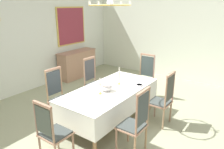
{
  "coord_description": "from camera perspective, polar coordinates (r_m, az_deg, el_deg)",
  "views": [
    {
      "loc": [
        -3.34,
        -2.43,
        2.42
      ],
      "look_at": [
        0.19,
        0.11,
        1.0
      ],
      "focal_mm": 34.78,
      "sensor_mm": 36.0,
      "label": 1
    }
  ],
  "objects": [
    {
      "name": "ground",
      "position": [
        4.8,
        -0.23,
        -12.52
      ],
      "size": [
        7.26,
        6.05,
        0.04
      ],
      "primitive_type": "cube",
      "color": "#989B7D"
    },
    {
      "name": "back_wall",
      "position": [
        6.48,
        -23.02,
        8.91
      ],
      "size": [
        7.26,
        0.08,
        3.09
      ],
      "primitive_type": "cube",
      "color": "silver",
      "rests_on": "ground"
    },
    {
      "name": "right_wall",
      "position": [
        7.47,
        16.82,
        10.6
      ],
      "size": [
        0.08,
        6.05,
        3.09
      ],
      "primitive_type": "cube",
      "color": "silver",
      "rests_on": "ground"
    },
    {
      "name": "dining_table",
      "position": [
        4.49,
        -0.48,
        -4.69
      ],
      "size": [
        2.24,
        1.05,
        0.76
      ],
      "color": "tan",
      "rests_on": "ground"
    },
    {
      "name": "tablecloth",
      "position": [
        4.51,
        -0.48,
        -5.19
      ],
      "size": [
        2.26,
        1.07,
        0.43
      ],
      "color": "white",
      "rests_on": "dining_table"
    },
    {
      "name": "chair_south_a",
      "position": [
        3.65,
        6.21,
        -12.2
      ],
      "size": [
        0.44,
        0.42,
        1.17
      ],
      "color": "#A57965",
      "rests_on": "ground"
    },
    {
      "name": "chair_north_a",
      "position": [
        4.74,
        -13.82,
        -5.3
      ],
      "size": [
        0.44,
        0.42,
        1.16
      ],
      "rotation": [
        0.0,
        0.0,
        3.14
      ],
      "color": "#A07862",
      "rests_on": "ground"
    },
    {
      "name": "chair_south_b",
      "position": [
        4.57,
        13.3,
        -6.19
      ],
      "size": [
        0.44,
        0.42,
        1.15
      ],
      "color": "tan",
      "rests_on": "ground"
    },
    {
      "name": "chair_north_b",
      "position": [
        5.48,
        -4.89,
        -1.56
      ],
      "size": [
        0.44,
        0.42,
        1.16
      ],
      "rotation": [
        0.0,
        0.0,
        3.14
      ],
      "color": "#A17468",
      "rests_on": "ground"
    },
    {
      "name": "chair_head_west",
      "position": [
        3.58,
        -15.51,
        -14.14
      ],
      "size": [
        0.42,
        0.44,
        1.07
      ],
      "rotation": [
        0.0,
        0.0,
        -1.57
      ],
      "color": "tan",
      "rests_on": "ground"
    },
    {
      "name": "chair_head_east",
      "position": [
        5.75,
        8.57,
        -0.66
      ],
      "size": [
        0.42,
        0.44,
        1.19
      ],
      "rotation": [
        0.0,
        0.0,
        1.57
      ],
      "color": "#A17869",
      "rests_on": "ground"
    },
    {
      "name": "soup_tureen",
      "position": [
        4.33,
        -1.53,
        -3.09
      ],
      "size": [
        0.25,
        0.25,
        0.21
      ],
      "color": "white",
      "rests_on": "tablecloth"
    },
    {
      "name": "candlestick_west",
      "position": [
        4.17,
        -3.17,
        -3.5
      ],
      "size": [
        0.07,
        0.07,
        0.33
      ],
      "color": "gold",
      "rests_on": "tablecloth"
    },
    {
      "name": "candlestick_east",
      "position": [
        4.66,
        1.91,
        -0.79
      ],
      "size": [
        0.07,
        0.07,
        0.38
      ],
      "color": "gold",
      "rests_on": "tablecloth"
    },
    {
      "name": "bowl_near_left",
      "position": [
        4.65,
        7.16,
        -2.75
      ],
      "size": [
        0.14,
        0.14,
        0.03
      ],
      "color": "white",
      "rests_on": "tablecloth"
    },
    {
      "name": "bowl_near_right",
      "position": [
        4.46,
        -6.35,
        -3.67
      ],
      "size": [
        0.15,
        0.15,
        0.03
      ],
      "color": "white",
      "rests_on": "tablecloth"
    },
    {
      "name": "spoon_primary",
      "position": [
        4.75,
        7.45,
        -2.5
      ],
      "size": [
        0.04,
        0.18,
        0.01
      ],
      "rotation": [
        0.0,
        0.0,
        0.14
      ],
      "color": "gold",
      "rests_on": "tablecloth"
    },
    {
      "name": "spoon_secondary",
      "position": [
        4.41,
        -7.44,
        -4.13
      ],
      "size": [
        0.06,
        0.17,
        0.01
      ],
      "rotation": [
        0.0,
        0.0,
        -0.26
      ],
      "color": "gold",
      "rests_on": "tablecloth"
    },
    {
      "name": "sideboard",
      "position": [
        7.56,
        -9.1,
        2.77
      ],
      "size": [
        1.44,
        0.48,
        0.9
      ],
      "rotation": [
        0.0,
        0.0,
        3.14
      ],
      "color": "#A97C63",
      "rests_on": "ground"
    },
    {
      "name": "framed_painting",
      "position": [
        7.55,
        -10.68,
        12.43
      ],
      "size": [
        1.22,
        0.05,
        1.24
      ],
      "color": "#D1B251"
    },
    {
      "name": "chandelier",
      "position": [
        4.14,
        -0.54,
        17.9
      ],
      "size": [
        0.78,
        0.78,
        0.66
      ],
      "color": "gold"
    }
  ]
}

